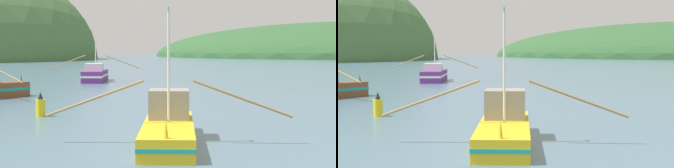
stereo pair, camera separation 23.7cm
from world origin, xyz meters
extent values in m
cone|color=brown|center=(-19.09, 29.97, 1.70)|extent=(0.28, 0.28, 0.70)
cylinder|color=#997F4C|center=(-18.58, 25.83, 2.10)|extent=(3.14, 2.69, 1.01)
cube|color=#6B2D84|center=(-15.47, 47.93, 0.74)|extent=(2.97, 7.98, 1.48)
cube|color=white|center=(-15.47, 47.93, 0.81)|extent=(3.00, 8.06, 0.27)
cone|color=#6B2D84|center=(-15.64, 51.55, 1.83)|extent=(0.21, 0.21, 0.70)
cube|color=silver|center=(-15.44, 47.24, 1.97)|extent=(2.34, 2.07, 0.97)
cylinder|color=silver|center=(-15.50, 48.52, 3.81)|extent=(0.12, 0.12, 4.66)
cube|color=white|center=(-15.50, 48.52, 6.26)|extent=(0.05, 0.36, 0.20)
cylinder|color=#997F4C|center=(-19.07, 47.76, 2.64)|extent=(4.65, 0.34, 1.84)
cylinder|color=#997F4C|center=(-11.87, 48.11, 2.64)|extent=(4.65, 0.34, 1.84)
cube|color=gold|center=(-4.70, 9.00, 0.49)|extent=(2.34, 7.92, 0.98)
cube|color=teal|center=(-4.70, 9.00, 0.54)|extent=(2.36, 8.00, 0.18)
cone|color=gold|center=(-4.70, 5.35, 1.33)|extent=(0.20, 0.20, 0.70)
cube|color=gray|center=(-4.70, 10.40, 1.70)|extent=(1.97, 1.79, 1.44)
cylinder|color=silver|center=(-4.70, 9.20, 3.57)|extent=(0.12, 0.12, 5.19)
cube|color=teal|center=(-4.70, 9.20, 6.29)|extent=(0.03, 0.36, 0.20)
cylinder|color=#997F4C|center=(-1.22, 8.99, 2.12)|extent=(4.66, 0.13, 1.79)
cylinder|color=#997F4C|center=(-8.17, 9.00, 2.12)|extent=(4.66, 0.13, 1.79)
cylinder|color=yellow|center=(-13.29, 17.16, 0.56)|extent=(0.60, 0.60, 1.12)
cone|color=black|center=(-13.29, 17.16, 1.37)|extent=(0.36, 0.36, 0.50)
camera|label=1|loc=(-4.18, -11.82, 4.49)|focal=48.03mm
camera|label=2|loc=(-3.95, -11.82, 4.49)|focal=48.03mm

